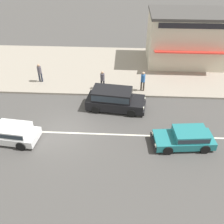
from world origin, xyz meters
The scene contains 10 objects.
ground_plane centered at (0.00, 0.00, 0.00)m, with size 160.00×160.00×0.00m, color #4C4947.
lane_centre_stripe centered at (0.00, 0.00, 0.00)m, with size 50.40×0.14×0.01m, color silver.
kerb_strip centered at (0.00, 9.73, 0.07)m, with size 68.00×10.00×0.15m, color #9E9384.
hatchback_white_0 centered at (-3.16, -0.86, 0.59)m, with size 4.08×2.05×1.10m.
hatchback_teal_2 centered at (7.83, -0.73, 0.59)m, with size 3.88×2.04×1.10m.
minivan_black_3 centered at (3.22, 3.08, 0.84)m, with size 4.50×2.32×1.56m.
pedestrian_near_clock centered at (5.43, 5.53, 1.13)m, with size 0.34×0.34×1.68m.
pedestrian_mid_kerb centered at (-3.30, 6.59, 1.10)m, with size 0.34×0.34×1.64m.
pedestrian_far_end centered at (2.16, 5.63, 1.08)m, with size 0.34×0.34×1.60m.
shopfront_mid_block centered at (9.60, 11.54, 2.54)m, with size 7.08×5.64×4.77m.
Camera 1 is at (3.96, -13.16, 11.19)m, focal length 42.00 mm.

